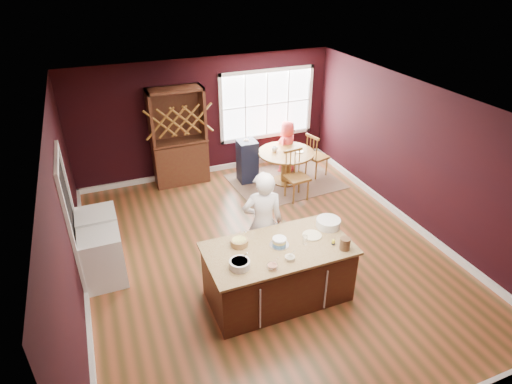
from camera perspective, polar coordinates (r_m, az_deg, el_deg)
room_shell at (r=6.88m, az=1.32°, el=0.80°), size 7.00×7.00×7.00m
window at (r=10.31m, az=1.44°, el=11.62°), size 2.36×0.10×1.66m
doorway at (r=7.15m, az=-23.30°, el=-3.67°), size 0.08×1.26×2.13m
kitchen_island at (r=6.51m, az=2.94°, el=-10.80°), size 2.14×1.12×0.92m
dining_table at (r=9.68m, az=3.99°, el=4.20°), size 1.26×1.26×0.75m
baker at (r=6.76m, az=0.91°, el=-4.19°), size 0.74×0.57×1.80m
layer_cake at (r=6.23m, az=3.13°, el=-6.65°), size 0.29×0.29×0.12m
bowl_blue at (r=5.83m, az=-2.19°, el=-9.59°), size 0.28×0.28×0.11m
bowl_yellow at (r=6.23m, az=-2.24°, el=-6.70°), size 0.26×0.26×0.10m
bowl_pink at (r=5.83m, az=2.21°, el=-9.91°), size 0.16×0.16×0.06m
bowl_olive at (r=5.99m, az=4.54°, el=-8.77°), size 0.14×0.14×0.05m
drinking_glass at (r=6.28m, az=6.55°, el=-6.32°), size 0.07×0.07×0.14m
dinner_plate at (r=6.49m, az=7.48°, el=-5.76°), size 0.29×0.29×0.02m
white_tub at (r=6.71m, az=9.61°, el=-4.10°), size 0.37×0.37×0.13m
stoneware_crock at (r=6.26m, az=11.79°, el=-6.77°), size 0.15×0.15×0.18m
toy_figurine at (r=6.34m, az=10.27°, el=-6.60°), size 0.05×0.05×0.09m
rug at (r=9.92m, az=3.89°, el=1.43°), size 2.48×1.98×0.01m
chair_east at (r=10.08m, az=8.16°, el=4.96°), size 0.52×0.54×1.06m
chair_south at (r=9.01m, az=5.50°, el=2.18°), size 0.50×0.48×1.09m
chair_north at (r=10.50m, az=3.60°, el=5.96°), size 0.50×0.49×0.97m
seated_woman at (r=10.15m, az=4.17°, el=6.02°), size 0.73×0.70×1.26m
high_chair at (r=9.72m, az=-1.17°, el=4.23°), size 0.43×0.43×1.02m
toddler at (r=9.59m, az=-0.92°, el=5.81°), size 0.18×0.14×0.26m
table_plate at (r=9.62m, az=5.77°, el=5.41°), size 0.20×0.20×0.01m
table_cup at (r=9.58m, az=2.50°, el=5.72°), size 0.16×0.16×0.10m
hutch at (r=9.60m, az=-10.27°, el=7.20°), size 1.19×0.50×2.19m
washer at (r=7.18m, az=-19.72°, el=-8.38°), size 0.62×0.60×0.90m
dryer at (r=7.70m, az=-20.11°, el=-5.55°), size 0.64×0.61×0.92m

